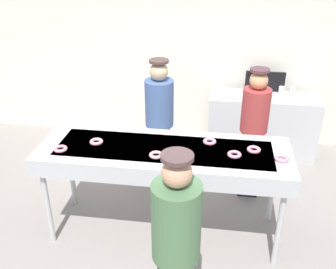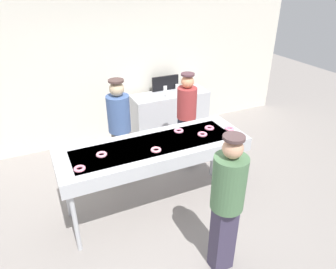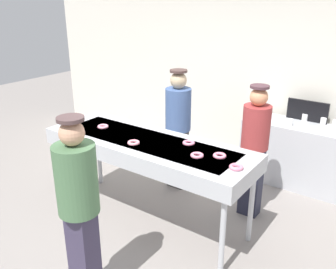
{
  "view_description": "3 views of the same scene",
  "coord_description": "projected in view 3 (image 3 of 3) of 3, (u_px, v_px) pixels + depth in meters",
  "views": [
    {
      "loc": [
        0.51,
        -3.29,
        2.89
      ],
      "look_at": [
        0.03,
        0.11,
        1.13
      ],
      "focal_mm": 41.25,
      "sensor_mm": 36.0,
      "label": 1
    },
    {
      "loc": [
        -1.32,
        -3.24,
        3.04
      ],
      "look_at": [
        0.24,
        0.09,
        1.08
      ],
      "focal_mm": 33.19,
      "sensor_mm": 36.0,
      "label": 2
    },
    {
      "loc": [
        2.38,
        -2.93,
        2.56
      ],
      "look_at": [
        0.21,
        0.11,
        1.12
      ],
      "focal_mm": 38.99,
      "sensor_mm": 36.0,
      "label": 3
    }
  ],
  "objects": [
    {
      "name": "customer_waiting",
      "position": [
        79.0,
        202.0,
        2.99
      ],
      "size": [
        0.34,
        0.34,
        1.7
      ],
      "rotation": [
        0.0,
        0.0,
        -0.29
      ],
      "color": "#39324B",
      "rests_on": "ground"
    },
    {
      "name": "menu_display",
      "position": [
        307.0,
        111.0,
        5.08
      ],
      "size": [
        0.56,
        0.04,
        0.29
      ],
      "primitive_type": "cube",
      "color": "black",
      "rests_on": "prep_counter"
    },
    {
      "name": "prep_counter",
      "position": [
        297.0,
        155.0,
        5.13
      ],
      "size": [
        1.53,
        0.54,
        0.9
      ],
      "primitive_type": "cube",
      "color": "#B7BABF",
      "rests_on": "ground"
    },
    {
      "name": "strawberry_donut_4",
      "position": [
        103.0,
        127.0,
        4.44
      ],
      "size": [
        0.19,
        0.19,
        0.03
      ],
      "primitive_type": "torus",
      "rotation": [
        0.0,
        0.0,
        2.24
      ],
      "color": "pink",
      "rests_on": "fryer_conveyor"
    },
    {
      "name": "worker_baker",
      "position": [
        178.0,
        123.0,
        4.89
      ],
      "size": [
        0.34,
        0.34,
        1.66
      ],
      "rotation": [
        0.0,
        0.0,
        3.02
      ],
      "color": "#353332",
      "rests_on": "ground"
    },
    {
      "name": "paper_cup_2",
      "position": [
        335.0,
        124.0,
        4.86
      ],
      "size": [
        0.08,
        0.08,
        0.1
      ],
      "primitive_type": "cylinder",
      "color": "white",
      "rests_on": "prep_counter"
    },
    {
      "name": "paper_cup_4",
      "position": [
        323.0,
        121.0,
        4.94
      ],
      "size": [
        0.08,
        0.08,
        0.1
      ],
      "primitive_type": "cylinder",
      "color": "white",
      "rests_on": "prep_counter"
    },
    {
      "name": "strawberry_donut_0",
      "position": [
        236.0,
        167.0,
        3.4
      ],
      "size": [
        0.16,
        0.16,
        0.03
      ],
      "primitive_type": "torus",
      "rotation": [
        0.0,
        0.0,
        2.87
      ],
      "color": "pink",
      "rests_on": "fryer_conveyor"
    },
    {
      "name": "paper_cup_3",
      "position": [
        250.0,
        116.0,
        5.19
      ],
      "size": [
        0.08,
        0.08,
        0.1
      ],
      "primitive_type": "cylinder",
      "color": "white",
      "rests_on": "prep_counter"
    },
    {
      "name": "strawberry_donut_5",
      "position": [
        74.0,
        126.0,
        4.45
      ],
      "size": [
        0.14,
        0.14,
        0.03
      ],
      "primitive_type": "torus",
      "rotation": [
        0.0,
        0.0,
        1.55
      ],
      "color": "pink",
      "rests_on": "fryer_conveyor"
    },
    {
      "name": "paper_cup_0",
      "position": [
        305.0,
        117.0,
        5.11
      ],
      "size": [
        0.08,
        0.08,
        0.1
      ],
      "primitive_type": "cylinder",
      "color": "white",
      "rests_on": "prep_counter"
    },
    {
      "name": "worker_assistant",
      "position": [
        254.0,
        146.0,
        4.25
      ],
      "size": [
        0.32,
        0.32,
        1.63
      ],
      "rotation": [
        0.0,
        0.0,
        2.86
      ],
      "color": "#212334",
      "rests_on": "ground"
    },
    {
      "name": "fryer_conveyor",
      "position": [
        147.0,
        148.0,
        4.1
      ],
      "size": [
        2.5,
        0.82,
        1.04
      ],
      "color": "#B7BABF",
      "rests_on": "ground"
    },
    {
      "name": "strawberry_donut_6",
      "position": [
        220.0,
        156.0,
        3.63
      ],
      "size": [
        0.15,
        0.15,
        0.03
      ],
      "primitive_type": "torus",
      "rotation": [
        0.0,
        0.0,
        0.12
      ],
      "color": "pink",
      "rests_on": "fryer_conveyor"
    },
    {
      "name": "strawberry_donut_3",
      "position": [
        189.0,
        143.0,
        3.95
      ],
      "size": [
        0.14,
        0.14,
        0.03
      ],
      "primitive_type": "torus",
      "rotation": [
        0.0,
        0.0,
        1.65
      ],
      "color": "pink",
      "rests_on": "fryer_conveyor"
    },
    {
      "name": "back_wall",
      "position": [
        241.0,
        66.0,
        5.7
      ],
      "size": [
        8.0,
        0.12,
        3.03
      ],
      "primitive_type": "cube",
      "color": "silver",
      "rests_on": "ground"
    },
    {
      "name": "strawberry_donut_1",
      "position": [
        134.0,
        143.0,
        3.95
      ],
      "size": [
        0.16,
        0.16,
        0.03
      ],
      "primitive_type": "torus",
      "rotation": [
        0.0,
        0.0,
        0.21
      ],
      "color": "pink",
      "rests_on": "fryer_conveyor"
    },
    {
      "name": "paper_cup_1",
      "position": [
        290.0,
        122.0,
        4.91
      ],
      "size": [
        0.08,
        0.08,
        0.1
      ],
      "primitive_type": "cylinder",
      "color": "white",
      "rests_on": "prep_counter"
    },
    {
      "name": "strawberry_donut_2",
      "position": [
        197.0,
        155.0,
        3.64
      ],
      "size": [
        0.19,
        0.19,
        0.03
      ],
      "primitive_type": "torus",
      "rotation": [
        0.0,
        0.0,
        0.85
      ],
      "color": "pink",
      "rests_on": "fryer_conveyor"
    },
    {
      "name": "ground_plane",
      "position": [
        149.0,
        219.0,
        4.44
      ],
      "size": [
        16.0,
        16.0,
        0.0
      ],
      "primitive_type": "plane",
      "color": "gray"
    }
  ]
}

